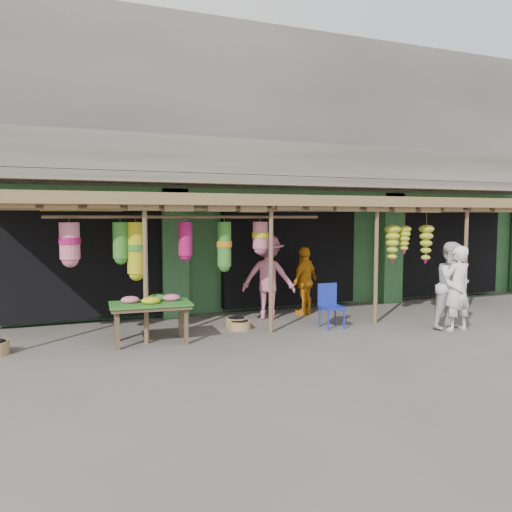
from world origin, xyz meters
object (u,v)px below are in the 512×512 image
object	(u,v)px
person_right	(453,286)
blue_chair	(330,303)
person_front	(457,288)
flower_table	(151,305)
person_shopper	(268,277)
person_vendor	(305,281)

from	to	relation	value
person_right	blue_chair	bearing A→B (deg)	145.29
person_front	person_right	distance (m)	0.17
person_right	flower_table	bearing A→B (deg)	159.48
blue_chair	person_shopper	xyz separation A→B (m)	(-0.88, 1.33, 0.44)
person_front	person_vendor	xyz separation A→B (m)	(-2.17, 2.67, -0.06)
blue_chair	person_front	size ratio (longest dim) A/B	0.53
person_front	person_shopper	bearing A→B (deg)	-41.81
person_front	person_vendor	bearing A→B (deg)	-54.18
person_right	person_vendor	size ratio (longest dim) A/B	1.11
person_right	person_shopper	world-z (taller)	person_shopper
person_right	person_vendor	bearing A→B (deg)	120.69
person_front	person_shopper	xyz separation A→B (m)	(-3.18, 2.54, 0.09)
person_vendor	person_shopper	world-z (taller)	person_shopper
person_vendor	person_right	bearing A→B (deg)	98.01
flower_table	person_right	world-z (taller)	person_right
person_front	person_right	xyz separation A→B (m)	(0.03, 0.16, 0.04)
flower_table	person_vendor	bearing A→B (deg)	22.88
flower_table	person_front	world-z (taller)	person_front
person_front	person_right	size ratio (longest dim) A/B	0.96
flower_table	person_shopper	size ratio (longest dim) A/B	0.79
person_front	person_shopper	distance (m)	4.06
blue_chair	person_right	distance (m)	2.58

